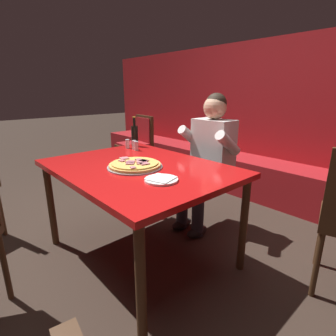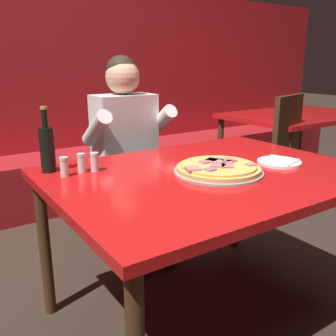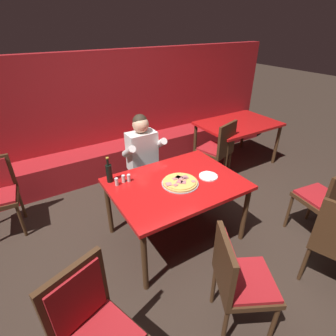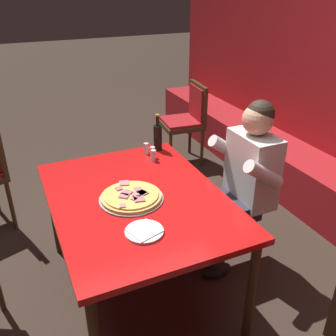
{
  "view_description": "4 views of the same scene",
  "coord_description": "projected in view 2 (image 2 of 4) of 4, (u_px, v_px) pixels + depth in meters",
  "views": [
    {
      "loc": [
        1.53,
        -1.08,
        1.3
      ],
      "look_at": [
        0.2,
        0.12,
        0.76
      ],
      "focal_mm": 28.0,
      "sensor_mm": 36.0,
      "label": 1
    },
    {
      "loc": [
        -1.05,
        -1.25,
        1.24
      ],
      "look_at": [
        -0.05,
        0.25,
        0.72
      ],
      "focal_mm": 40.0,
      "sensor_mm": 36.0,
      "label": 2
    },
    {
      "loc": [
        -1.32,
        -1.98,
        2.29
      ],
      "look_at": [
        -0.06,
        0.07,
        0.92
      ],
      "focal_mm": 28.0,
      "sensor_mm": 36.0,
      "label": 3
    },
    {
      "loc": [
        1.9,
        -0.64,
        1.98
      ],
      "look_at": [
        0.03,
        0.2,
        0.93
      ],
      "focal_mm": 40.0,
      "sensor_mm": 36.0,
      "label": 4
    }
  ],
  "objects": [
    {
      "name": "ground_plane",
      "position": [
        204.0,
        314.0,
        1.9
      ],
      "size": [
        24.0,
        24.0,
        0.0
      ],
      "primitive_type": "plane",
      "color": "#33261E"
    },
    {
      "name": "booth_wall_panel",
      "position": [
        54.0,
        94.0,
        3.38
      ],
      "size": [
        6.8,
        0.16,
        1.9
      ],
      "primitive_type": "cube",
      "color": "#A3191E",
      "rests_on": "ground_plane"
    },
    {
      "name": "booth_bench",
      "position": [
        72.0,
        179.0,
        3.32
      ],
      "size": [
        6.46,
        0.48,
        0.46
      ],
      "primitive_type": "cube",
      "color": "#A3191E",
      "rests_on": "ground_plane"
    },
    {
      "name": "main_dining_table",
      "position": [
        208.0,
        186.0,
        1.71
      ],
      "size": [
        1.4,
        1.04,
        0.76
      ],
      "color": "#422816",
      "rests_on": "ground_plane"
    },
    {
      "name": "pizza",
      "position": [
        218.0,
        169.0,
        1.66
      ],
      "size": [
        0.4,
        0.4,
        0.05
      ],
      "color": "#9E9EA3",
      "rests_on": "main_dining_table"
    },
    {
      "name": "plate_white_paper",
      "position": [
        279.0,
        162.0,
        1.81
      ],
      "size": [
        0.21,
        0.21,
        0.02
      ],
      "color": "white",
      "rests_on": "main_dining_table"
    },
    {
      "name": "beer_bottle",
      "position": [
        47.0,
        148.0,
        1.66
      ],
      "size": [
        0.07,
        0.07,
        0.29
      ],
      "color": "black",
      "rests_on": "main_dining_table"
    },
    {
      "name": "shaker_parmesan",
      "position": [
        82.0,
        164.0,
        1.66
      ],
      "size": [
        0.04,
        0.04,
        0.09
      ],
      "color": "silver",
      "rests_on": "main_dining_table"
    },
    {
      "name": "shaker_red_pepper_flakes",
      "position": [
        95.0,
        163.0,
        1.68
      ],
      "size": [
        0.04,
        0.04,
        0.09
      ],
      "color": "silver",
      "rests_on": "main_dining_table"
    },
    {
      "name": "shaker_oregano",
      "position": [
        64.0,
        168.0,
        1.61
      ],
      "size": [
        0.04,
        0.04,
        0.09
      ],
      "color": "silver",
      "rests_on": "main_dining_table"
    },
    {
      "name": "diner_seated_blue_shirt",
      "position": [
        131.0,
        150.0,
        2.33
      ],
      "size": [
        0.53,
        0.53,
        1.27
      ],
      "color": "black",
      "rests_on": "ground_plane"
    },
    {
      "name": "dining_chair_side_aisle",
      "position": [
        271.0,
        146.0,
        2.99
      ],
      "size": [
        0.55,
        0.55,
        0.99
      ],
      "color": "#422816",
      "rests_on": "ground_plane"
    },
    {
      "name": "background_dining_table",
      "position": [
        297.0,
        122.0,
        3.56
      ],
      "size": [
        1.32,
        0.92,
        0.76
      ],
      "color": "#422816",
      "rests_on": "ground_plane"
    }
  ]
}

